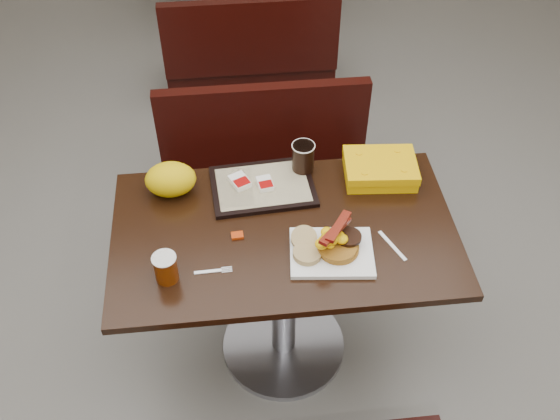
{
  "coord_description": "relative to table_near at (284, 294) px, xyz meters",
  "views": [
    {
      "loc": [
        -0.17,
        -1.48,
        2.39
      ],
      "look_at": [
        -0.01,
        0.03,
        0.82
      ],
      "focal_mm": 40.74,
      "sensor_mm": 36.0,
      "label": 1
    }
  ],
  "objects": [
    {
      "name": "fork",
      "position": [
        -0.27,
        -0.16,
        0.38
      ],
      "size": [
        0.13,
        0.03,
        0.0
      ],
      "primitive_type": null,
      "rotation": [
        0.0,
        0.0,
        0.03
      ],
      "color": "white",
      "rests_on": "table_near"
    },
    {
      "name": "muffin_bottom",
      "position": [
        0.06,
        -0.14,
        0.4
      ],
      "size": [
        0.11,
        0.11,
        0.02
      ],
      "primitive_type": "cylinder",
      "rotation": [
        0.0,
        0.0,
        0.13
      ],
      "color": "tan",
      "rests_on": "platter"
    },
    {
      "name": "hashbrown_sleeve_right",
      "position": [
        -0.05,
        0.21,
        0.4
      ],
      "size": [
        0.07,
        0.08,
        0.02
      ],
      "primitive_type": "cube",
      "rotation": [
        0.0,
        0.0,
        0.16
      ],
      "color": "silver",
      "rests_on": "tray"
    },
    {
      "name": "clamshell",
      "position": [
        0.39,
        0.24,
        0.41
      ],
      "size": [
        0.28,
        0.22,
        0.07
      ],
      "primitive_type": "cube",
      "rotation": [
        0.0,
        0.0,
        -0.08
      ],
      "color": "#E0A403",
      "rests_on": "table_near"
    },
    {
      "name": "condiment_syrup",
      "position": [
        -0.16,
        -0.01,
        0.38
      ],
      "size": [
        0.04,
        0.03,
        0.01
      ],
      "primitive_type": "cube",
      "rotation": [
        0.0,
        0.0,
        0.05
      ],
      "color": "#AB2D07",
      "rests_on": "table_near"
    },
    {
      "name": "table_near",
      "position": [
        0.0,
        0.0,
        0.0
      ],
      "size": [
        1.2,
        0.7,
        0.75
      ],
      "primitive_type": null,
      "color": "black",
      "rests_on": "floor"
    },
    {
      "name": "pancake_stack",
      "position": [
        0.17,
        -0.12,
        0.41
      ],
      "size": [
        0.17,
        0.17,
        0.03
      ],
      "primitive_type": "cylinder",
      "rotation": [
        0.0,
        0.0,
        0.31
      ],
      "color": "#956B18",
      "rests_on": "platter"
    },
    {
      "name": "muffin_top",
      "position": [
        0.06,
        -0.08,
        0.41
      ],
      "size": [
        0.09,
        0.09,
        0.05
      ],
      "primitive_type": "cylinder",
      "rotation": [
        0.38,
        0.0,
        -0.07
      ],
      "color": "tan",
      "rests_on": "platter"
    },
    {
      "name": "bench_far_s",
      "position": [
        0.0,
        1.9,
        -0.02
      ],
      "size": [
        1.0,
        0.46,
        0.72
      ],
      "primitive_type": null,
      "color": "black",
      "rests_on": "floor"
    },
    {
      "name": "bench_near_n",
      "position": [
        0.0,
        0.7,
        -0.02
      ],
      "size": [
        1.0,
        0.46,
        0.72
      ],
      "primitive_type": null,
      "color": "black",
      "rests_on": "floor"
    },
    {
      "name": "tray",
      "position": [
        -0.06,
        0.22,
        0.38
      ],
      "size": [
        0.39,
        0.29,
        0.02
      ],
      "primitive_type": "cube",
      "rotation": [
        0.0,
        0.0,
        0.06
      ],
      "color": "black",
      "rests_on": "table_near"
    },
    {
      "name": "sausage_patty",
      "position": [
        0.21,
        -0.1,
        0.43
      ],
      "size": [
        0.11,
        0.11,
        0.01
      ],
      "primitive_type": "cylinder",
      "rotation": [
        0.0,
        0.0,
        0.27
      ],
      "color": "black",
      "rests_on": "pancake_stack"
    },
    {
      "name": "knife",
      "position": [
        0.36,
        -0.11,
        0.38
      ],
      "size": [
        0.07,
        0.14,
        0.0
      ],
      "primitive_type": "cube",
      "rotation": [
        0.0,
        0.0,
        -1.16
      ],
      "color": "white",
      "rests_on": "table_near"
    },
    {
      "name": "coffee_cup_near",
      "position": [
        -0.4,
        -0.17,
        0.43
      ],
      "size": [
        0.09,
        0.09,
        0.1
      ],
      "primitive_type": "cylinder",
      "rotation": [
        0.0,
        0.0,
        0.18
      ],
      "color": "#8B2D05",
      "rests_on": "table_near"
    },
    {
      "name": "bacon_strips",
      "position": [
        0.15,
        -0.11,
        0.48
      ],
      "size": [
        0.16,
        0.17,
        0.01
      ],
      "primitive_type": null,
      "rotation": [
        0.0,
        0.0,
        0.87
      ],
      "color": "#4C0505",
      "rests_on": "scrambled_eggs"
    },
    {
      "name": "coffee_cup_far",
      "position": [
        0.1,
        0.29,
        0.45
      ],
      "size": [
        0.09,
        0.09,
        0.11
      ],
      "primitive_type": "cylinder",
      "rotation": [
        0.0,
        0.0,
        0.13
      ],
      "color": "black",
      "rests_on": "tray"
    },
    {
      "name": "platter",
      "position": [
        0.15,
        -0.13,
        0.38
      ],
      "size": [
        0.3,
        0.24,
        0.02
      ],
      "primitive_type": "cube",
      "rotation": [
        0.0,
        0.0,
        -0.1
      ],
      "color": "white",
      "rests_on": "table_near"
    },
    {
      "name": "hashbrown_sleeve_left",
      "position": [
        -0.14,
        0.23,
        0.4
      ],
      "size": [
        0.09,
        0.1,
        0.02
      ],
      "primitive_type": "cube",
      "rotation": [
        0.0,
        0.0,
        0.44
      ],
      "color": "silver",
      "rests_on": "tray"
    },
    {
      "name": "paper_bag",
      "position": [
        -0.39,
        0.23,
        0.44
      ],
      "size": [
        0.21,
        0.17,
        0.13
      ],
      "primitive_type": "ellipsoid",
      "rotation": [
        0.0,
        0.0,
        -0.2
      ],
      "color": "#CAB306",
      "rests_on": "table_near"
    },
    {
      "name": "scrambled_eggs",
      "position": [
        0.14,
        -0.12,
        0.45
      ],
      "size": [
        0.11,
        0.1,
        0.05
      ],
      "primitive_type": "ellipsoid",
      "rotation": [
        0.0,
        0.0,
        0.19
      ],
      "color": "#FFD905",
      "rests_on": "pancake_stack"
    },
    {
      "name": "floor",
      "position": [
        0.0,
        0.0,
        -0.38
      ],
      "size": [
        6.0,
        7.0,
        0.01
      ],
      "primitive_type": "cube",
      "color": "slate",
      "rests_on": "ground"
    }
  ]
}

